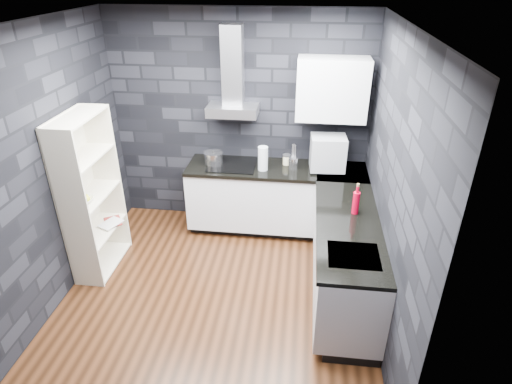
% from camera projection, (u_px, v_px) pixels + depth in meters
% --- Properties ---
extents(ground, '(3.20, 3.20, 0.00)m').
position_uv_depth(ground, '(219.00, 292.00, 4.58)').
color(ground, '#432311').
extents(ceiling, '(3.20, 3.20, 0.00)m').
position_uv_depth(ceiling, '(204.00, 23.00, 3.30)').
color(ceiling, white).
extents(wall_back, '(3.20, 0.05, 2.70)m').
position_uv_depth(wall_back, '(240.00, 122.00, 5.36)').
color(wall_back, black).
rests_on(wall_back, ground).
extents(wall_front, '(3.20, 0.05, 2.70)m').
position_uv_depth(wall_front, '(155.00, 301.00, 2.52)').
color(wall_front, black).
rests_on(wall_front, ground).
extents(wall_left, '(0.05, 3.20, 2.70)m').
position_uv_depth(wall_left, '(47.00, 170.00, 4.12)').
color(wall_left, black).
rests_on(wall_left, ground).
extents(wall_right, '(0.05, 3.20, 2.70)m').
position_uv_depth(wall_right, '(393.00, 189.00, 3.77)').
color(wall_right, black).
rests_on(wall_right, ground).
extents(toekick_back, '(2.18, 0.50, 0.10)m').
position_uv_depth(toekick_back, '(275.00, 224.00, 5.68)').
color(toekick_back, black).
rests_on(toekick_back, ground).
extents(toekick_right, '(0.50, 1.78, 0.10)m').
position_uv_depth(toekick_right, '(345.00, 292.00, 4.50)').
color(toekick_right, black).
rests_on(toekick_right, ground).
extents(counter_back_cab, '(2.20, 0.60, 0.76)m').
position_uv_depth(counter_back_cab, '(276.00, 197.00, 5.44)').
color(counter_back_cab, silver).
rests_on(counter_back_cab, ground).
extents(counter_right_cab, '(0.60, 1.80, 0.76)m').
position_uv_depth(counter_right_cab, '(345.00, 259.00, 4.30)').
color(counter_right_cab, silver).
rests_on(counter_right_cab, ground).
extents(counter_back_top, '(2.20, 0.62, 0.04)m').
position_uv_depth(counter_back_top, '(276.00, 169.00, 5.24)').
color(counter_back_top, black).
rests_on(counter_back_top, counter_back_cab).
extents(counter_right_top, '(0.62, 1.80, 0.04)m').
position_uv_depth(counter_right_top, '(348.00, 226.00, 4.12)').
color(counter_right_top, black).
rests_on(counter_right_top, counter_right_cab).
extents(counter_corner_top, '(0.62, 0.62, 0.04)m').
position_uv_depth(counter_corner_top, '(342.00, 172.00, 5.16)').
color(counter_corner_top, black).
rests_on(counter_corner_top, counter_right_cab).
extents(hood_body, '(0.60, 0.34, 0.12)m').
position_uv_depth(hood_body, '(233.00, 110.00, 5.10)').
color(hood_body, '#B4B3B8').
rests_on(hood_body, wall_back).
extents(hood_chimney, '(0.24, 0.20, 0.90)m').
position_uv_depth(hood_chimney, '(233.00, 65.00, 4.92)').
color(hood_chimney, '#B4B3B8').
rests_on(hood_chimney, hood_body).
extents(upper_cabinet, '(0.80, 0.35, 0.70)m').
position_uv_depth(upper_cabinet, '(332.00, 89.00, 4.84)').
color(upper_cabinet, silver).
rests_on(upper_cabinet, wall_back).
extents(cooktop, '(0.58, 0.50, 0.01)m').
position_uv_depth(cooktop, '(232.00, 165.00, 5.30)').
color(cooktop, black).
rests_on(cooktop, counter_back_top).
extents(sink_rim, '(0.44, 0.40, 0.01)m').
position_uv_depth(sink_rim, '(354.00, 256.00, 3.67)').
color(sink_rim, '#B4B3B8').
rests_on(sink_rim, counter_right_top).
extents(pot, '(0.24, 0.24, 0.13)m').
position_uv_depth(pot, '(214.00, 158.00, 5.29)').
color(pot, silver).
rests_on(pot, cooktop).
extents(glass_vase, '(0.12, 0.12, 0.29)m').
position_uv_depth(glass_vase, '(263.00, 158.00, 5.12)').
color(glass_vase, silver).
rests_on(glass_vase, counter_back_top).
extents(storage_jar, '(0.12, 0.12, 0.11)m').
position_uv_depth(storage_jar, '(287.00, 160.00, 5.29)').
color(storage_jar, beige).
rests_on(storage_jar, counter_back_top).
extents(utensil_crock, '(0.15, 0.15, 0.14)m').
position_uv_depth(utensil_crock, '(293.00, 163.00, 5.17)').
color(utensil_crock, silver).
rests_on(utensil_crock, counter_back_top).
extents(appliance_garage, '(0.43, 0.34, 0.41)m').
position_uv_depth(appliance_garage, '(328.00, 153.00, 5.07)').
color(appliance_garage, '#9FA0A5').
rests_on(appliance_garage, counter_back_top).
extents(red_bottle, '(0.08, 0.08, 0.23)m').
position_uv_depth(red_bottle, '(356.00, 203.00, 4.23)').
color(red_bottle, '#A9011C').
rests_on(red_bottle, counter_right_top).
extents(bookshelf, '(0.47, 0.84, 1.80)m').
position_uv_depth(bookshelf, '(91.00, 196.00, 4.59)').
color(bookshelf, beige).
rests_on(bookshelf, ground).
extents(fruit_bowl, '(0.20, 0.20, 0.05)m').
position_uv_depth(fruit_bowl, '(84.00, 200.00, 4.45)').
color(fruit_bowl, white).
rests_on(fruit_bowl, bookshelf).
extents(book_red, '(0.16, 0.12, 0.24)m').
position_uv_depth(book_red, '(103.00, 215.00, 4.87)').
color(book_red, maroon).
rests_on(book_red, bookshelf).
extents(book_second, '(0.18, 0.09, 0.25)m').
position_uv_depth(book_second, '(104.00, 213.00, 4.88)').
color(book_second, '#B2B2B2').
rests_on(book_second, bookshelf).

